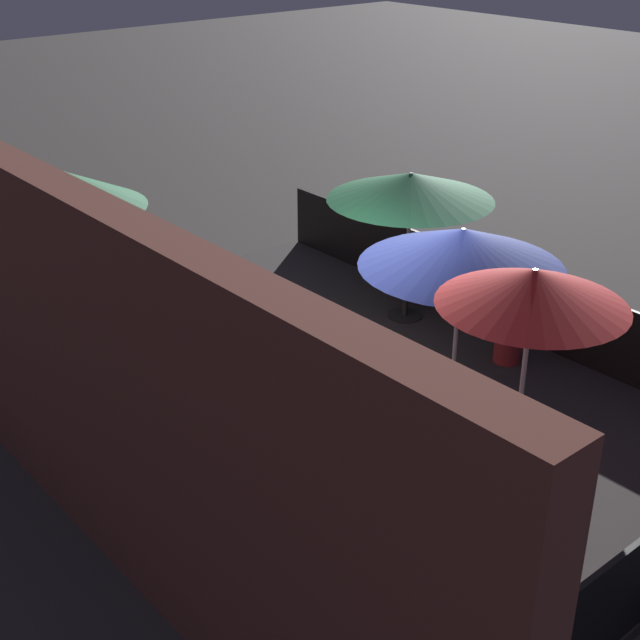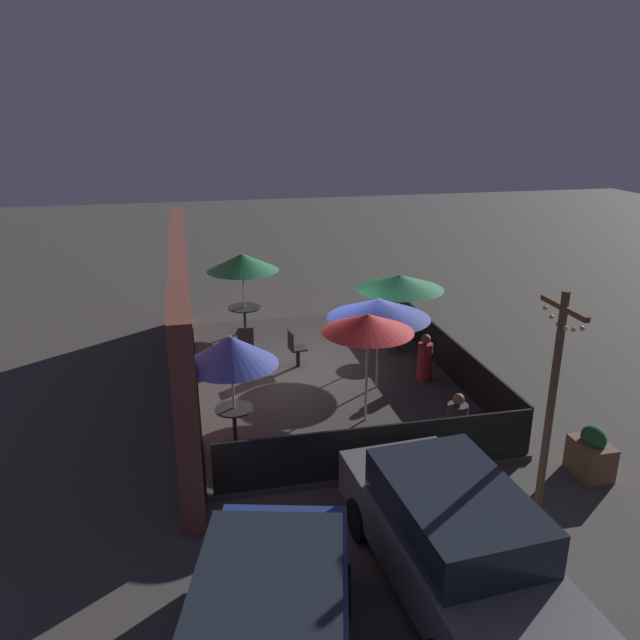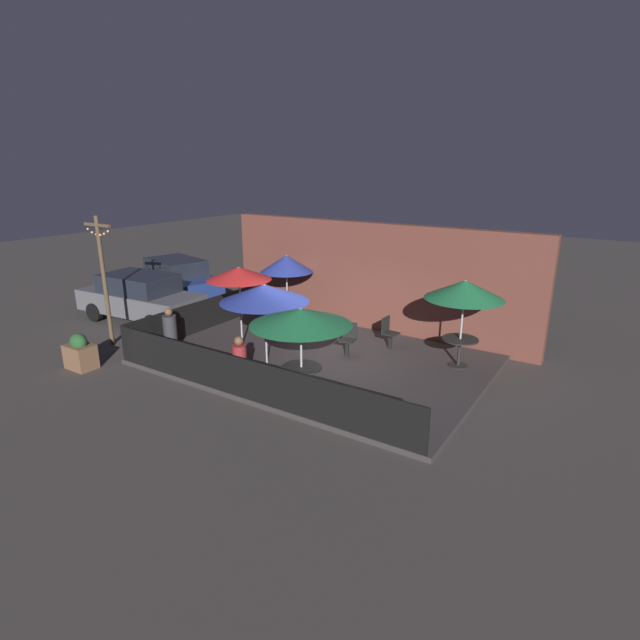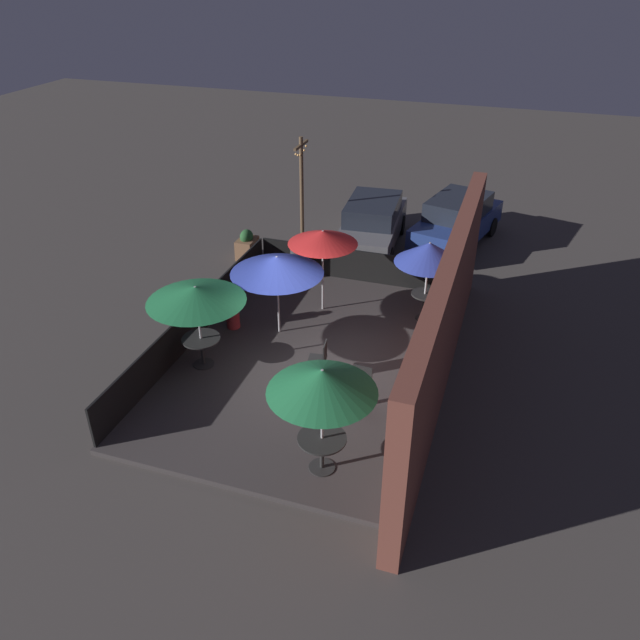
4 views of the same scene
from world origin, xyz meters
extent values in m
plane|color=#423D3A|center=(0.00, 0.00, 0.00)|extent=(60.00, 60.00, 0.00)
cube|color=#383333|center=(0.00, 0.00, 0.06)|extent=(8.73, 5.92, 0.12)
cube|color=brown|center=(0.00, 3.19, 1.72)|extent=(10.33, 0.36, 3.44)
cube|color=black|center=(0.00, -2.91, 0.59)|extent=(8.53, 0.05, 0.95)
cube|color=black|center=(-4.32, 0.00, 0.59)|extent=(0.05, 5.72, 0.95)
cylinder|color=#B2B2B7|center=(3.39, 1.52, 1.26)|extent=(0.05, 0.05, 2.27)
cone|color=#1E6B3D|center=(3.39, 1.52, 2.16)|extent=(1.98, 1.98, 0.47)
cylinder|color=#B2B2B7|center=(-2.72, 2.35, 1.21)|extent=(0.05, 0.05, 2.19)
cone|color=#283893|center=(-2.72, 2.35, 2.03)|extent=(1.73, 1.73, 0.55)
cylinder|color=#B2B2B7|center=(1.02, -2.20, 1.16)|extent=(0.05, 0.05, 2.08)
cone|color=#1E6B3D|center=(1.02, -2.20, 2.02)|extent=(2.23, 2.23, 0.36)
cylinder|color=#B2B2B7|center=(-0.91, -1.03, 1.18)|extent=(0.05, 0.05, 2.12)
cone|color=#283893|center=(-0.91, -1.03, 2.02)|extent=(2.29, 2.29, 0.44)
cylinder|color=#B2B2B7|center=(-2.37, -0.34, 1.27)|extent=(0.05, 0.05, 2.29)
cone|color=red|center=(-2.37, -0.34, 2.23)|extent=(1.81, 1.81, 0.36)
cylinder|color=black|center=(3.39, 1.52, 0.13)|extent=(0.51, 0.51, 0.02)
cylinder|color=black|center=(3.39, 1.52, 0.47)|extent=(0.08, 0.08, 0.71)
cylinder|color=black|center=(3.39, 1.52, 0.85)|extent=(0.92, 0.92, 0.04)
cylinder|color=black|center=(-2.72, 2.35, 0.13)|extent=(0.39, 0.39, 0.02)
cylinder|color=black|center=(-2.72, 2.35, 0.48)|extent=(0.08, 0.08, 0.71)
cylinder|color=black|center=(-2.72, 2.35, 0.85)|extent=(0.71, 0.71, 0.04)
cylinder|color=black|center=(1.02, -2.20, 0.13)|extent=(0.49, 0.49, 0.02)
cylinder|color=black|center=(1.02, -2.20, 0.47)|extent=(0.08, 0.08, 0.70)
cylinder|color=black|center=(1.02, -2.20, 0.84)|extent=(0.90, 0.90, 0.04)
cube|color=black|center=(0.64, 0.51, 0.35)|extent=(0.09, 0.09, 0.45)
cube|color=black|center=(0.64, 0.51, 0.59)|extent=(0.45, 0.45, 0.04)
cube|color=black|center=(0.62, 0.68, 0.83)|extent=(0.40, 0.08, 0.44)
cube|color=black|center=(1.37, 1.70, 0.34)|extent=(0.09, 0.09, 0.43)
cube|color=black|center=(1.37, 1.70, 0.57)|extent=(0.43, 0.43, 0.04)
cube|color=black|center=(1.19, 1.72, 0.81)|extent=(0.07, 0.40, 0.44)
cylinder|color=maroon|center=(-0.75, -2.25, 0.57)|extent=(0.39, 0.39, 0.90)
sphere|color=brown|center=(-0.75, -2.25, 1.13)|extent=(0.22, 0.22, 0.22)
cylinder|color=#333338|center=(-3.89, -1.63, 0.60)|extent=(0.50, 0.50, 0.96)
sphere|color=brown|center=(-3.89, -1.63, 1.19)|extent=(0.22, 0.22, 0.22)
cube|color=brown|center=(-4.96, -3.72, 0.32)|extent=(0.77, 0.54, 0.65)
ellipsoid|color=#235128|center=(-4.96, -3.72, 0.73)|extent=(0.50, 0.40, 0.45)
cylinder|color=brown|center=(-5.86, -2.16, 1.89)|extent=(0.12, 0.12, 3.77)
cube|color=brown|center=(-5.86, -2.16, 3.52)|extent=(1.10, 0.08, 0.08)
sphere|color=#F4B260|center=(-6.32, -2.16, 3.38)|extent=(0.07, 0.07, 0.07)
sphere|color=#F4B260|center=(-6.14, -2.16, 3.30)|extent=(0.07, 0.07, 0.07)
sphere|color=#F4B260|center=(-5.96, -2.16, 3.25)|extent=(0.07, 0.07, 0.07)
sphere|color=#F4B260|center=(-5.77, -2.16, 3.25)|extent=(0.07, 0.07, 0.07)
sphere|color=#F4B260|center=(-5.59, -2.16, 3.30)|extent=(0.07, 0.07, 0.07)
sphere|color=#F4B260|center=(-5.41, -2.16, 3.38)|extent=(0.07, 0.07, 0.07)
cube|color=#5B5B60|center=(-7.04, -0.14, 0.67)|extent=(4.54, 2.00, 0.70)
cube|color=#1E232D|center=(-7.04, -0.14, 1.32)|extent=(2.54, 1.73, 0.60)
cylinder|color=black|center=(-5.72, 0.76, 0.32)|extent=(0.65, 0.22, 0.64)
cylinder|color=black|center=(-5.61, -0.85, 0.32)|extent=(0.65, 0.22, 0.64)
cylinder|color=black|center=(-8.47, 0.57, 0.32)|extent=(0.65, 0.22, 0.64)
cylinder|color=black|center=(-8.36, -1.05, 0.32)|extent=(0.65, 0.22, 0.64)
cube|color=navy|center=(-8.16, 2.46, 0.67)|extent=(4.54, 2.69, 0.70)
cube|color=#1E232D|center=(-8.16, 2.46, 1.32)|extent=(2.65, 2.09, 0.60)
cylinder|color=black|center=(-6.69, 2.91, 0.32)|extent=(0.66, 0.33, 0.64)
cylinder|color=black|center=(-7.08, 1.35, 0.32)|extent=(0.66, 0.33, 0.64)
cylinder|color=black|center=(-9.24, 3.56, 0.32)|extent=(0.66, 0.33, 0.64)
cylinder|color=black|center=(-9.64, 2.00, 0.32)|extent=(0.66, 0.33, 0.64)
camera|label=1|loc=(-6.83, 6.03, 5.54)|focal=50.00mm
camera|label=2|loc=(-13.31, 3.04, 6.26)|focal=35.00mm
camera|label=3|loc=(6.88, -10.53, 5.14)|focal=28.00mm
camera|label=4|loc=(11.66, 4.20, 8.60)|focal=35.00mm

